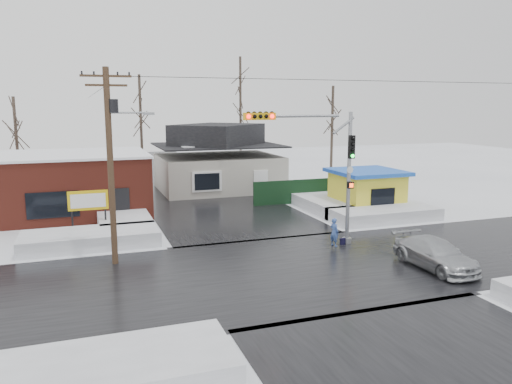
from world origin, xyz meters
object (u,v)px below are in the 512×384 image
object	(u,v)px
traffic_signal	(323,160)
pedestrian	(334,232)
utility_pole	(112,155)
marquee_sign	(88,202)
kiosk	(366,190)
car	(435,254)

from	to	relation	value
traffic_signal	pedestrian	distance (m)	3.85
utility_pole	pedestrian	size ratio (longest dim) A/B	6.00
pedestrian	marquee_sign	bearing A→B (deg)	41.77
kiosk	car	size ratio (longest dim) A/B	1.01
kiosk	utility_pole	bearing A→B (deg)	-159.56
kiosk	pedestrian	world-z (taller)	kiosk
marquee_sign	kiosk	xyz separation A→B (m)	(18.50, 0.50, -0.46)
traffic_signal	car	bearing A→B (deg)	-56.92
traffic_signal	kiosk	distance (m)	10.43
utility_pole	car	world-z (taller)	utility_pole
car	pedestrian	bearing A→B (deg)	117.46
utility_pole	pedestrian	xyz separation A→B (m)	(11.01, -0.79, -4.36)
traffic_signal	utility_pole	bearing A→B (deg)	177.05
marquee_sign	kiosk	bearing A→B (deg)	1.55
utility_pole	marquee_sign	bearing A→B (deg)	100.13
traffic_signal	kiosk	bearing A→B (deg)	44.84
marquee_sign	pedestrian	size ratio (longest dim) A/B	1.70
traffic_signal	utility_pole	size ratio (longest dim) A/B	0.78
traffic_signal	car	world-z (taller)	traffic_signal
marquee_sign	car	distance (m)	18.70
pedestrian	car	world-z (taller)	pedestrian
utility_pole	marquee_sign	world-z (taller)	utility_pole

